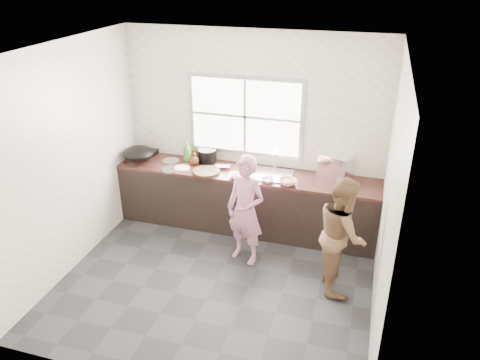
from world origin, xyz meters
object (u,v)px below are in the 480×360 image
(wok, at_px, (138,153))
(dish_rack, at_px, (336,165))
(bowl_mince, at_px, (237,176))
(bottle_brown_tall, at_px, (197,152))
(bowl_crabs, at_px, (288,182))
(pot_lid_right, at_px, (171,161))
(person_side, at_px, (342,234))
(plate_food, at_px, (182,168))
(cutting_board, at_px, (206,172))
(bottle_brown_short, at_px, (194,159))
(bottle_green, at_px, (187,151))
(burner, at_px, (142,152))
(black_pot, at_px, (207,156))
(glass_jar, at_px, (196,161))
(woman, at_px, (246,213))
(bowl_held, at_px, (268,179))
(pot_lid_left, at_px, (171,169))

(wok, xyz_separation_m, dish_rack, (2.72, 0.34, 0.01))
(bowl_mince, distance_m, bottle_brown_tall, 0.85)
(bowl_crabs, distance_m, pot_lid_right, 1.77)
(person_side, height_order, bowl_crabs, person_side)
(person_side, bearing_deg, plate_food, 55.71)
(cutting_board, distance_m, bottle_brown_short, 0.34)
(bowl_mince, bearing_deg, bottle_green, 157.52)
(plate_food, bearing_deg, burner, 157.97)
(cutting_board, relative_size, wok, 0.82)
(black_pot, xyz_separation_m, glass_jar, (-0.13, -0.12, -0.05))
(woman, distance_m, bowl_crabs, 0.71)
(plate_food, height_order, wok, wok)
(bottle_brown_short, distance_m, burner, 0.89)
(black_pot, xyz_separation_m, plate_food, (-0.25, -0.32, -0.09))
(cutting_board, relative_size, burner, 0.91)
(bottle_brown_short, bearing_deg, glass_jar, 59.65)
(cutting_board, relative_size, glass_jar, 4.10)
(bowl_crabs, bearing_deg, burner, 170.38)
(bottle_green, bearing_deg, bottle_brown_short, -32.51)
(bowl_crabs, height_order, glass_jar, glass_jar)
(plate_food, xyz_separation_m, pot_lid_right, (-0.26, 0.19, -0.00))
(plate_food, bearing_deg, bowl_held, -3.36)
(person_side, distance_m, burner, 3.24)
(bottle_brown_short, bearing_deg, black_pot, 45.51)
(woman, bearing_deg, wok, 179.53)
(wok, bearing_deg, dish_rack, 7.17)
(wok, distance_m, dish_rack, 2.74)
(woman, bearing_deg, bowl_mince, 136.76)
(pot_lid_left, bearing_deg, bowl_mince, 0.00)
(woman, bearing_deg, person_side, 9.87)
(cutting_board, distance_m, wok, 1.05)
(black_pot, height_order, glass_jar, black_pot)
(pot_lid_left, bearing_deg, glass_jar, 46.67)
(bowl_crabs, height_order, bottle_brown_short, bottle_brown_short)
(plate_food, xyz_separation_m, burner, (-0.77, 0.31, 0.02))
(pot_lid_right, bearing_deg, black_pot, 14.26)
(wok, relative_size, pot_lid_left, 1.68)
(bottle_brown_tall, bearing_deg, bowl_held, -21.05)
(bowl_mince, bearing_deg, dish_rack, 19.59)
(glass_jar, xyz_separation_m, burner, (-0.89, 0.11, -0.01))
(black_pot, bearing_deg, bowl_crabs, -17.67)
(plate_food, height_order, glass_jar, glass_jar)
(cutting_board, distance_m, bowl_crabs, 1.12)
(bowl_held, height_order, wok, wok)
(cutting_board, xyz_separation_m, bottle_brown_tall, (-0.29, 0.41, 0.09))
(burner, height_order, dish_rack, dish_rack)
(plate_food, relative_size, bottle_brown_tall, 1.00)
(woman, height_order, pot_lid_left, woman)
(glass_jar, xyz_separation_m, pot_lid_left, (-0.26, -0.27, -0.04))
(bowl_crabs, relative_size, pot_lid_right, 0.75)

